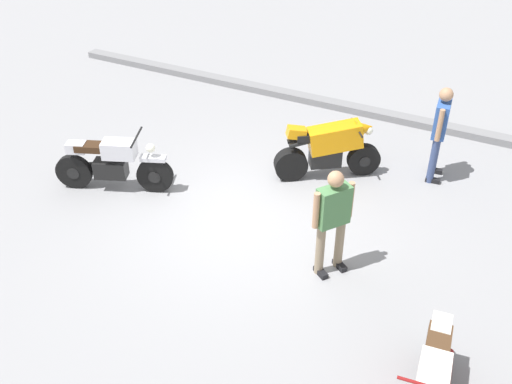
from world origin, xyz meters
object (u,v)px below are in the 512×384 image
object	(u,v)px
motorcycle_silver_cruiser	(112,164)
person_in_green_shirt	(333,216)
person_in_blue_shirt	(440,128)
motorcycle_orange_sportbike	(329,148)

from	to	relation	value
motorcycle_silver_cruiser	person_in_green_shirt	xyz separation A→B (m)	(4.14, -0.28, 0.45)
person_in_green_shirt	person_in_blue_shirt	bearing A→B (deg)	112.02
motorcycle_silver_cruiser	person_in_green_shirt	size ratio (longest dim) A/B	1.17
person_in_green_shirt	motorcycle_orange_sportbike	bearing A→B (deg)	146.92
person_in_green_shirt	motorcycle_silver_cruiser	bearing A→B (deg)	-148.53
person_in_green_shirt	person_in_blue_shirt	distance (m)	3.31
person_in_green_shirt	person_in_blue_shirt	world-z (taller)	person_in_blue_shirt
motorcycle_silver_cruiser	motorcycle_orange_sportbike	distance (m)	3.83
motorcycle_silver_cruiser	motorcycle_orange_sportbike	bearing A→B (deg)	11.28
motorcycle_silver_cruiser	person_in_green_shirt	bearing A→B (deg)	-25.86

